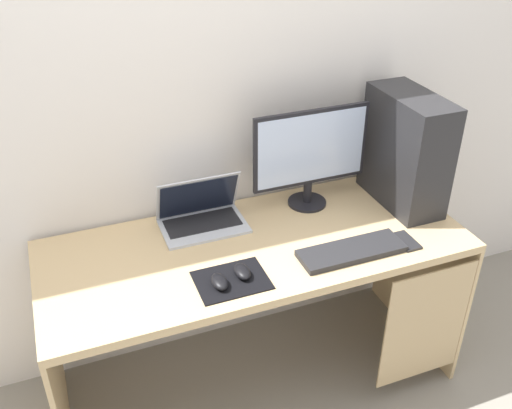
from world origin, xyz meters
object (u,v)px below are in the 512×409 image
Objects in this scene: pc_tower at (406,150)px; laptop at (202,215)px; mouse_left at (242,272)px; monitor at (311,154)px; keyboard at (352,251)px; mouse_right at (220,282)px; cell_phone at (406,241)px.

pc_tower is 0.91m from laptop.
monitor is at bearing 40.03° from mouse_left.
monitor is 0.52m from laptop.
keyboard is 0.54m from mouse_right.
monitor reaches higher than mouse_right.
keyboard is 4.38× the size of mouse_left.
mouse_right is at bearing 179.55° from cell_phone.
keyboard is at bearing -90.40° from monitor.
cell_phone is at bearing -118.37° from pc_tower.
pc_tower is at bearing 17.22° from mouse_left.
mouse_left is (-0.44, -0.37, -0.22)m from monitor.
laptop is at bearing 95.51° from mouse_left.
cell_phone is (0.24, -0.40, -0.24)m from monitor.
laptop is (-0.87, 0.13, -0.20)m from pc_tower.
monitor is at bearing 163.95° from pc_tower.
mouse_left reaches higher than cell_phone.
monitor reaches higher than mouse_left.
keyboard is 0.44m from mouse_left.
mouse_right is (-0.93, -0.28, -0.22)m from pc_tower.
pc_tower reaches higher than cell_phone.
mouse_right is 0.78m from cell_phone.
cell_phone is at bearing -2.61° from mouse_left.
mouse_left is (-0.84, -0.26, -0.22)m from pc_tower.
pc_tower is 0.41m from cell_phone.
monitor is 5.34× the size of mouse_right.
mouse_right is at bearing -165.26° from mouse_left.
mouse_left is 0.74× the size of cell_phone.
pc_tower is at bearing 61.63° from cell_phone.
cell_phone is (-0.16, -0.29, -0.24)m from pc_tower.
pc_tower is 1.17× the size of keyboard.
pc_tower is 5.12× the size of mouse_left.
keyboard is at bearing -144.80° from pc_tower.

